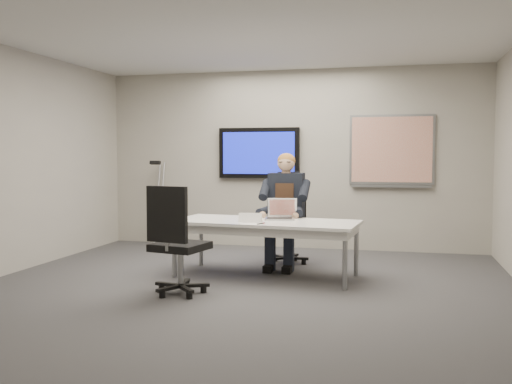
% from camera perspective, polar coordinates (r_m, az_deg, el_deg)
% --- Properties ---
extents(floor, '(6.00, 6.00, 0.02)m').
position_cam_1_polar(floor, '(6.26, -1.61, -9.84)').
color(floor, '#353538').
rests_on(floor, ground).
extents(ceiling, '(6.00, 6.00, 0.02)m').
position_cam_1_polar(ceiling, '(6.23, -1.66, 16.05)').
color(ceiling, silver).
rests_on(ceiling, wall_back).
extents(wall_back, '(6.00, 0.02, 2.80)m').
position_cam_1_polar(wall_back, '(9.02, 3.47, 3.28)').
color(wall_back, '#A9A598').
rests_on(wall_back, ground).
extents(wall_front, '(6.00, 0.02, 2.80)m').
position_cam_1_polar(wall_front, '(3.30, -15.71, 2.38)').
color(wall_front, '#A9A598').
rests_on(wall_front, ground).
extents(conference_table, '(2.28, 1.11, 0.68)m').
position_cam_1_polar(conference_table, '(6.87, 0.98, -3.52)').
color(conference_table, white).
rests_on(conference_table, ground).
extents(tv_display, '(1.30, 0.09, 0.80)m').
position_cam_1_polar(tv_display, '(9.07, 0.30, 3.92)').
color(tv_display, black).
rests_on(tv_display, wall_back).
extents(whiteboard, '(1.25, 0.08, 1.10)m').
position_cam_1_polar(whiteboard, '(8.84, 13.40, 4.02)').
color(whiteboard, gray).
rests_on(whiteboard, wall_back).
extents(office_chair_far, '(0.53, 0.53, 1.12)m').
position_cam_1_polar(office_chair_far, '(7.77, 3.16, -4.58)').
color(office_chair_far, black).
rests_on(office_chair_far, ground).
extents(office_chair_near, '(0.65, 0.65, 1.15)m').
position_cam_1_polar(office_chair_near, '(6.07, -7.83, -6.84)').
color(office_chair_near, black).
rests_on(office_chair_near, ground).
extents(seated_person, '(0.46, 0.79, 1.49)m').
position_cam_1_polar(seated_person, '(7.47, 2.77, -2.94)').
color(seated_person, '#1C222F').
rests_on(seated_person, office_chair_far).
extents(crutch, '(0.34, 0.69, 1.46)m').
position_cam_1_polar(crutch, '(9.46, -9.65, -0.96)').
color(crutch, '#9B9DA3').
rests_on(crutch, ground).
extents(laptop, '(0.40, 0.39, 0.25)m').
position_cam_1_polar(laptop, '(7.01, 2.50, -2.22)').
color(laptop, silver).
rests_on(laptop, conference_table).
extents(name_tent, '(0.27, 0.10, 0.11)m').
position_cam_1_polar(name_tent, '(6.72, -0.56, -2.56)').
color(name_tent, white).
rests_on(name_tent, conference_table).
extents(pen, '(0.06, 0.14, 0.01)m').
position_cam_1_polar(pen, '(6.52, 0.50, -3.16)').
color(pen, black).
rests_on(pen, conference_table).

